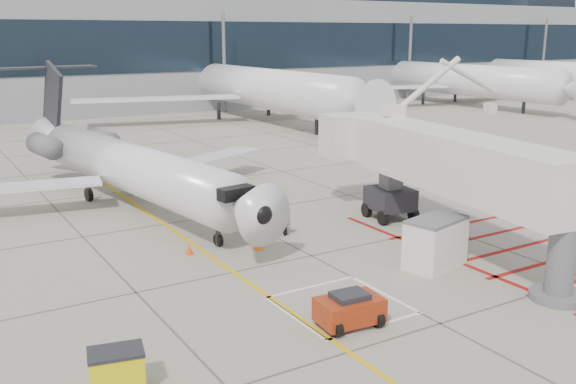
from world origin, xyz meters
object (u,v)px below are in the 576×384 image
jet_bridge (460,175)px  spill_bin (117,371)px  pushback_tug (349,308)px  regional_jet (147,146)px

jet_bridge → spill_bin: (-16.67, -3.73, -2.90)m
jet_bridge → pushback_tug: (-8.76, -3.74, -2.89)m
pushback_tug → spill_bin: bearing=-175.6°
regional_jet → spill_bin: regional_jet is taller
spill_bin → regional_jet: bearing=80.3°
regional_jet → pushback_tug: (1.12, -16.59, -3.16)m
regional_jet → pushback_tug: 16.92m
jet_bridge → spill_bin: 17.32m
jet_bridge → spill_bin: bearing=-159.4°
jet_bridge → pushback_tug: size_ratio=8.14×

